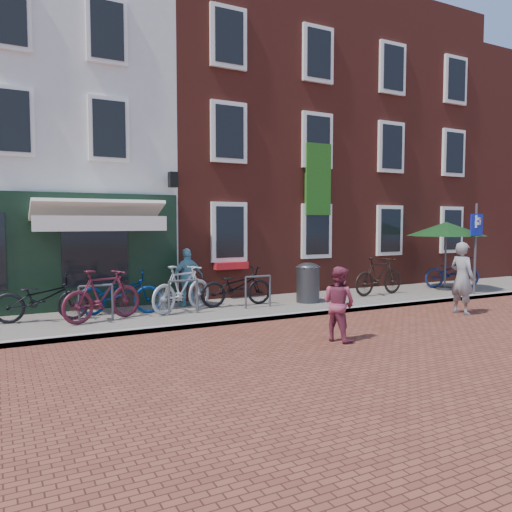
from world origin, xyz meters
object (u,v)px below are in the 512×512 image
cafe_person (188,277)px  parking_sign (476,237)px  boy (339,304)px  bicycle_1 (103,295)px  bicycle_0 (41,298)px  bicycle_3 (182,288)px  bicycle_2 (120,293)px  bicycle_4 (236,286)px  litter_bin (308,280)px  bicycle_6 (452,272)px  woman (462,278)px  bicycle_5 (379,276)px  parasol (446,226)px

cafe_person → parking_sign: bearing=158.0°
boy → bicycle_1: (-3.74, 3.57, -0.05)m
bicycle_0 → bicycle_3: size_ratio=1.03×
cafe_person → bicycle_3: bearing=52.9°
boy → bicycle_2: 5.29m
bicycle_4 → parking_sign: bearing=-99.4°
litter_bin → parking_sign: parking_sign is taller
parking_sign → bicycle_4: bearing=168.8°
bicycle_1 → bicycle_2: size_ratio=0.97×
bicycle_1 → bicycle_4: bicycle_1 is taller
bicycle_1 → parking_sign: bearing=-114.9°
bicycle_4 → bicycle_6: (7.95, -0.04, 0.00)m
boy → bicycle_3: (-1.81, 3.84, -0.05)m
woman → bicycle_2: size_ratio=0.91×
litter_bin → bicycle_4: (-1.98, 0.36, -0.08)m
litter_bin → woman: size_ratio=0.64×
boy → bicycle_1: size_ratio=0.75×
bicycle_0 → woman: bearing=-101.0°
boy → bicycle_3: bearing=7.7°
bicycle_2 → bicycle_4: (2.95, -0.20, 0.00)m
bicycle_4 → bicycle_6: same height
woman → bicycle_3: size_ratio=0.94×
cafe_person → bicycle_2: (-1.83, -0.40, -0.24)m
bicycle_5 → parasol: bearing=-96.0°
parking_sign → bicycle_3: size_ratio=1.44×
parasol → boy: size_ratio=1.71×
bicycle_6 → boy: bearing=134.5°
bicycle_4 → bicycle_5: bearing=-91.1°
bicycle_0 → bicycle_2: same height
woman → bicycle_3: 6.92m
bicycle_2 → woman: bearing=-98.2°
bicycle_4 → bicycle_5: (4.61, -0.23, 0.06)m
parasol → boy: (-7.03, -3.67, -1.43)m
woman → bicycle_4: woman is taller
parasol → bicycle_5: bearing=178.2°
bicycle_1 → bicycle_3: (1.93, 0.27, 0.00)m
bicycle_3 → woman: bearing=-139.9°
boy → bicycle_0: bearing=32.7°
bicycle_4 → bicycle_5: bicycle_5 is taller
parking_sign → cafe_person: parking_sign is taller
litter_bin → boy: size_ratio=0.80×
bicycle_3 → bicycle_2: bearing=51.4°
bicycle_4 → bicycle_5: 4.61m
bicycle_1 → bicycle_2: (0.52, 0.63, -0.06)m
boy → bicycle_4: bearing=-13.7°
bicycle_0 → bicycle_5: size_ratio=1.03×
woman → boy: woman is taller
litter_bin → bicycle_4: bearing=169.7°
litter_bin → parasol: 5.51m
bicycle_0 → bicycle_5: (9.28, -0.36, 0.06)m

